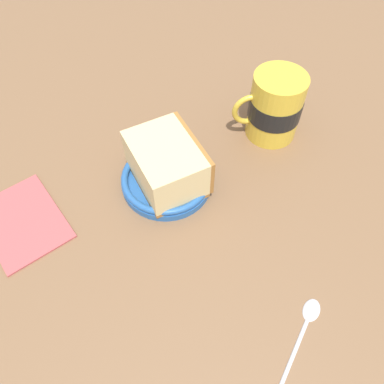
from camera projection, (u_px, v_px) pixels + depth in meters
The scene contains 6 objects.
ground_plane at pixel (191, 204), 56.97cm from camera, with size 150.91×150.91×3.20cm, color brown.
small_plate at pixel (167, 179), 56.37cm from camera, with size 13.31×13.31×2.14cm.
cake_slice at pixel (167, 164), 53.67cm from camera, with size 13.09×11.25×6.66cm.
tea_mug at pixel (275, 106), 59.24cm from camera, with size 8.29×11.04×10.85cm.
teaspoon at pixel (305, 326), 44.55cm from camera, with size 10.36×10.02×0.80cm.
folded_napkin at pixel (23, 221), 53.07cm from camera, with size 13.35×9.72×0.60cm, color #B24C4C.
Camera 1 is at (31.17, -7.37, 45.55)cm, focal length 35.87 mm.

